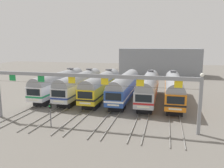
{
  "coord_description": "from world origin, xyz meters",
  "views": [
    {
      "loc": [
        9.2,
        -38.89,
        9.97
      ],
      "look_at": [
        -0.24,
        -0.01,
        2.89
      ],
      "focal_mm": 35.68,
      "sensor_mm": 36.0,
      "label": 1
    }
  ],
  "objects_px": {
    "commuter_train_blue": "(125,86)",
    "commuter_train_stainless": "(149,87)",
    "commuter_train_white": "(60,83)",
    "catenary_gantry": "(88,83)",
    "yard_signal_mast": "(50,110)",
    "commuter_train_orange": "(174,88)",
    "commuter_train_yellow": "(102,85)",
    "commuter_train_silver": "(80,84)"
  },
  "relations": [
    {
      "from": "commuter_train_stainless",
      "to": "yard_signal_mast",
      "type": "bearing_deg",
      "value": -124.81
    },
    {
      "from": "yard_signal_mast",
      "to": "commuter_train_yellow",
      "type": "bearing_deg",
      "value": 82.08
    },
    {
      "from": "commuter_train_yellow",
      "to": "commuter_train_stainless",
      "type": "xyz_separation_m",
      "value": [
        8.52,
        0.0,
        0.0
      ]
    },
    {
      "from": "commuter_train_yellow",
      "to": "yard_signal_mast",
      "type": "bearing_deg",
      "value": -97.92
    },
    {
      "from": "commuter_train_stainless",
      "to": "yard_signal_mast",
      "type": "xyz_separation_m",
      "value": [
        -10.65,
        -15.32,
        -0.6
      ]
    },
    {
      "from": "commuter_train_silver",
      "to": "commuter_train_orange",
      "type": "bearing_deg",
      "value": 0.0
    },
    {
      "from": "commuter_train_blue",
      "to": "catenary_gantry",
      "type": "bearing_deg",
      "value": -98.97
    },
    {
      "from": "catenary_gantry",
      "to": "commuter_train_white",
      "type": "bearing_deg",
      "value": 128.27
    },
    {
      "from": "commuter_train_white",
      "to": "yard_signal_mast",
      "type": "height_order",
      "value": "commuter_train_white"
    },
    {
      "from": "commuter_train_white",
      "to": "commuter_train_blue",
      "type": "relative_size",
      "value": 1.0
    },
    {
      "from": "commuter_train_silver",
      "to": "commuter_train_white",
      "type": "bearing_deg",
      "value": 180.0
    },
    {
      "from": "commuter_train_white",
      "to": "catenary_gantry",
      "type": "distance_m",
      "value": 17.4
    },
    {
      "from": "commuter_train_silver",
      "to": "commuter_train_stainless",
      "type": "xyz_separation_m",
      "value": [
        12.78,
        0.0,
        0.0
      ]
    },
    {
      "from": "catenary_gantry",
      "to": "yard_signal_mast",
      "type": "relative_size",
      "value": 8.85
    },
    {
      "from": "commuter_train_yellow",
      "to": "commuter_train_stainless",
      "type": "bearing_deg",
      "value": 0.0
    },
    {
      "from": "commuter_train_yellow",
      "to": "catenary_gantry",
      "type": "distance_m",
      "value": 13.93
    },
    {
      "from": "catenary_gantry",
      "to": "commuter_train_stainless",
      "type": "bearing_deg",
      "value": 64.67
    },
    {
      "from": "commuter_train_silver",
      "to": "commuter_train_orange",
      "type": "xyz_separation_m",
      "value": [
        17.04,
        0.0,
        0.0
      ]
    },
    {
      "from": "commuter_train_white",
      "to": "yard_signal_mast",
      "type": "xyz_separation_m",
      "value": [
        6.39,
        -15.32,
        -0.6
      ]
    },
    {
      "from": "commuter_train_yellow",
      "to": "commuter_train_orange",
      "type": "bearing_deg",
      "value": 0.0
    },
    {
      "from": "commuter_train_blue",
      "to": "catenary_gantry",
      "type": "distance_m",
      "value": 13.92
    },
    {
      "from": "commuter_train_stainless",
      "to": "yard_signal_mast",
      "type": "distance_m",
      "value": 18.66
    },
    {
      "from": "commuter_train_silver",
      "to": "yard_signal_mast",
      "type": "bearing_deg",
      "value": -82.08
    },
    {
      "from": "commuter_train_silver",
      "to": "yard_signal_mast",
      "type": "distance_m",
      "value": 15.47
    },
    {
      "from": "commuter_train_orange",
      "to": "catenary_gantry",
      "type": "distance_m",
      "value": 17.4
    },
    {
      "from": "commuter_train_orange",
      "to": "yard_signal_mast",
      "type": "height_order",
      "value": "commuter_train_orange"
    },
    {
      "from": "catenary_gantry",
      "to": "yard_signal_mast",
      "type": "height_order",
      "value": "catenary_gantry"
    },
    {
      "from": "commuter_train_orange",
      "to": "catenary_gantry",
      "type": "bearing_deg",
      "value": -128.27
    },
    {
      "from": "commuter_train_yellow",
      "to": "commuter_train_silver",
      "type": "bearing_deg",
      "value": 180.0
    },
    {
      "from": "commuter_train_stainless",
      "to": "commuter_train_blue",
      "type": "bearing_deg",
      "value": -179.94
    },
    {
      "from": "commuter_train_yellow",
      "to": "yard_signal_mast",
      "type": "relative_size",
      "value": 6.03
    },
    {
      "from": "commuter_train_orange",
      "to": "yard_signal_mast",
      "type": "bearing_deg",
      "value": -134.23
    },
    {
      "from": "commuter_train_blue",
      "to": "catenary_gantry",
      "type": "relative_size",
      "value": 0.68
    },
    {
      "from": "commuter_train_stainless",
      "to": "commuter_train_orange",
      "type": "height_order",
      "value": "same"
    },
    {
      "from": "commuter_train_white",
      "to": "commuter_train_orange",
      "type": "distance_m",
      "value": 21.3
    },
    {
      "from": "commuter_train_silver",
      "to": "commuter_train_blue",
      "type": "bearing_deg",
      "value": -0.03
    },
    {
      "from": "commuter_train_blue",
      "to": "commuter_train_orange",
      "type": "bearing_deg",
      "value": 0.03
    },
    {
      "from": "commuter_train_yellow",
      "to": "catenary_gantry",
      "type": "relative_size",
      "value": 0.68
    },
    {
      "from": "commuter_train_white",
      "to": "catenary_gantry",
      "type": "relative_size",
      "value": 0.68
    },
    {
      "from": "commuter_train_silver",
      "to": "commuter_train_orange",
      "type": "distance_m",
      "value": 17.04
    },
    {
      "from": "commuter_train_blue",
      "to": "commuter_train_stainless",
      "type": "bearing_deg",
      "value": 0.06
    },
    {
      "from": "commuter_train_orange",
      "to": "commuter_train_yellow",
      "type": "bearing_deg",
      "value": 180.0
    }
  ]
}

